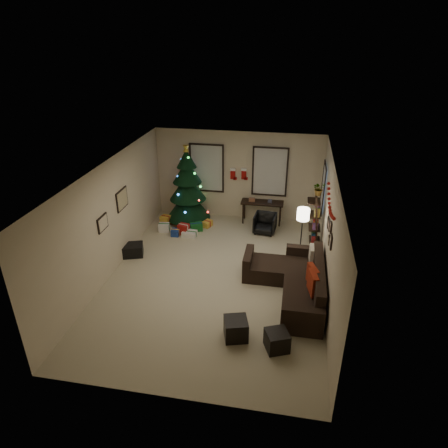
{
  "coord_description": "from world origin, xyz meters",
  "views": [
    {
      "loc": [
        1.64,
        -7.83,
        5.38
      ],
      "look_at": [
        0.1,
        0.6,
        1.15
      ],
      "focal_mm": 32.11,
      "sensor_mm": 36.0,
      "label": 1
    }
  ],
  "objects": [
    {
      "name": "gallery",
      "position": [
        2.48,
        -0.07,
        1.57
      ],
      "size": [
        0.03,
        1.25,
        0.54
      ],
      "color": "black",
      "rests_on": "wall_right"
    },
    {
      "name": "bookshelf",
      "position": [
        2.3,
        1.73,
        0.8
      ],
      "size": [
        0.3,
        0.49,
        1.66
      ],
      "color": "black",
      "rests_on": "floor"
    },
    {
      "name": "wall_right",
      "position": [
        2.5,
        0.0,
        1.35
      ],
      "size": [
        0.0,
        7.0,
        7.0
      ],
      "primitive_type": "plane",
      "rotation": [
        1.57,
        0.0,
        -1.57
      ],
      "color": "beige",
      "rests_on": "floor"
    },
    {
      "name": "ottoman_far",
      "position": [
        1.58,
        -2.09,
        0.19
      ],
      "size": [
        0.52,
        0.52,
        0.38
      ],
      "primitive_type": "cube",
      "rotation": [
        0.0,
        0.0,
        0.39
      ],
      "color": "black",
      "rests_on": "floor"
    },
    {
      "name": "floor",
      "position": [
        0.0,
        0.0,
        0.0
      ],
      "size": [
        7.0,
        7.0,
        0.0
      ],
      "primitive_type": "plane",
      "color": "#B5A989",
      "rests_on": "ground"
    },
    {
      "name": "wall_front",
      "position": [
        0.0,
        -3.5,
        1.35
      ],
      "size": [
        5.0,
        0.0,
        5.0
      ],
      "primitive_type": "plane",
      "rotation": [
        -1.57,
        0.0,
        0.0
      ],
      "color": "beige",
      "rests_on": "floor"
    },
    {
      "name": "stocking_right",
      "position": [
        0.19,
        3.45,
        1.45
      ],
      "size": [
        0.2,
        0.05,
        0.36
      ],
      "color": "#990F0C",
      "rests_on": "wall_back"
    },
    {
      "name": "potted_plant",
      "position": [
        2.3,
        1.83,
        1.79
      ],
      "size": [
        0.53,
        0.5,
        0.46
      ],
      "primitive_type": "imported",
      "rotation": [
        0.0,
        0.0,
        0.46
      ],
      "color": "#4C4C4C",
      "rests_on": "bookshelf"
    },
    {
      "name": "garland",
      "position": [
        2.45,
        0.13,
        2.06
      ],
      "size": [
        0.08,
        1.9,
        0.3
      ],
      "primitive_type": null,
      "color": "#A5140C",
      "rests_on": "wall_right"
    },
    {
      "name": "window_right_wall",
      "position": [
        2.47,
        2.55,
        1.5
      ],
      "size": [
        0.06,
        0.9,
        1.3
      ],
      "color": "#728CB2",
      "rests_on": "wall_right"
    },
    {
      "name": "christmas_tree",
      "position": [
        -1.43,
        2.93,
        1.02
      ],
      "size": [
        1.32,
        1.32,
        2.45
      ],
      "rotation": [
        0.0,
        0.0,
        -0.08
      ],
      "color": "black",
      "rests_on": "floor"
    },
    {
      "name": "desk",
      "position": [
        0.79,
        3.22,
        0.6
      ],
      "size": [
        1.26,
        0.45,
        0.68
      ],
      "color": "black",
      "rests_on": "floor"
    },
    {
      "name": "art_map",
      "position": [
        -2.48,
        0.69,
        1.56
      ],
      "size": [
        0.04,
        0.6,
        0.5
      ],
      "color": "black",
      "rests_on": "wall_left"
    },
    {
      "name": "pillow_red_a",
      "position": [
        2.21,
        -0.76,
        0.64
      ],
      "size": [
        0.22,
        0.48,
        0.46
      ],
      "primitive_type": "cube",
      "rotation": [
        0.0,
        0.0,
        0.21
      ],
      "color": "maroon",
      "rests_on": "sofa"
    },
    {
      "name": "sofa",
      "position": [
        1.85,
        -0.24,
        0.27
      ],
      "size": [
        1.79,
        2.61,
        0.85
      ],
      "color": "black",
      "rests_on": "floor"
    },
    {
      "name": "floor_lamp",
      "position": [
        1.95,
        1.17,
        1.21
      ],
      "size": [
        0.31,
        0.31,
        1.45
      ],
      "rotation": [
        0.0,
        0.0,
        0.01
      ],
      "color": "black",
      "rests_on": "floor"
    },
    {
      "name": "pillow_red_b",
      "position": [
        2.21,
        -0.49,
        0.64
      ],
      "size": [
        0.26,
        0.45,
        0.43
      ],
      "primitive_type": "cube",
      "rotation": [
        0.0,
        0.0,
        0.35
      ],
      "color": "maroon",
      "rests_on": "sofa"
    },
    {
      "name": "art_abstract",
      "position": [
        -2.48,
        -0.41,
        1.44
      ],
      "size": [
        0.04,
        0.45,
        0.35
      ],
      "color": "black",
      "rests_on": "wall_left"
    },
    {
      "name": "stocking_left",
      "position": [
        -0.14,
        3.45,
        1.43
      ],
      "size": [
        0.2,
        0.05,
        0.36
      ],
      "color": "#990F0C",
      "rests_on": "wall_back"
    },
    {
      "name": "presents",
      "position": [
        -1.41,
        2.23,
        0.12
      ],
      "size": [
        1.5,
        1.01,
        0.3
      ],
      "rotation": [
        0.0,
        0.0,
        0.02
      ],
      "color": "silver",
      "rests_on": "floor"
    },
    {
      "name": "wall_left",
      "position": [
        -2.5,
        0.0,
        1.35
      ],
      "size": [
        0.0,
        7.0,
        7.0
      ],
      "primitive_type": "plane",
      "rotation": [
        1.57,
        0.0,
        1.57
      ],
      "color": "beige",
      "rests_on": "floor"
    },
    {
      "name": "wall_back",
      "position": [
        0.0,
        3.5,
        1.35
      ],
      "size": [
        5.0,
        0.0,
        5.0
      ],
      "primitive_type": "plane",
      "rotation": [
        1.57,
        0.0,
        0.0
      ],
      "color": "beige",
      "rests_on": "floor"
    },
    {
      "name": "ottoman_near",
      "position": [
        0.79,
        -1.92,
        0.21
      ],
      "size": [
        0.54,
        0.54,
        0.41
      ],
      "primitive_type": "cube",
      "rotation": [
        0.0,
        0.0,
        0.28
      ],
      "color": "black",
      "rests_on": "floor"
    },
    {
      "name": "window_back_left",
      "position": [
        -0.95,
        3.47,
        1.55
      ],
      "size": [
        1.05,
        0.06,
        1.5
      ],
      "color": "#728CB2",
      "rests_on": "wall_back"
    },
    {
      "name": "window_back_right",
      "position": [
        0.95,
        3.47,
        1.55
      ],
      "size": [
        1.05,
        0.06,
        1.5
      ],
      "color": "#728CB2",
      "rests_on": "wall_back"
    },
    {
      "name": "pillow_cream",
      "position": [
        2.21,
        0.43,
        0.63
      ],
      "size": [
        0.13,
        0.4,
        0.39
      ],
      "primitive_type": "cube",
      "rotation": [
        0.0,
        0.0,
        0.04
      ],
      "color": "beige",
      "rests_on": "sofa"
    },
    {
      "name": "ceiling",
      "position": [
        0.0,
        0.0,
        2.7
      ],
      "size": [
        7.0,
        7.0,
        0.0
      ],
      "primitive_type": "plane",
      "rotation": [
        3.14,
        0.0,
        0.0
      ],
      "color": "white",
      "rests_on": "floor"
    },
    {
      "name": "storage_bin",
      "position": [
        -2.38,
        0.63,
        0.16
      ],
      "size": [
        0.72,
        0.59,
        0.31
      ],
      "primitive_type": "cube",
      "rotation": [
        0.0,
        0.0,
        0.32
      ],
      "color": "black",
      "rests_on": "floor"
    },
    {
      "name": "desk_chair",
      "position": [
        0.94,
        2.57,
        0.29
      ],
      "size": [
        0.61,
        0.58,
        0.57
      ],
      "primitive_type": "imported",
      "rotation": [
        0.0,
        0.0,
        -0.1
      ],
      "color": "black",
      "rests_on": "floor"
    }
  ]
}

